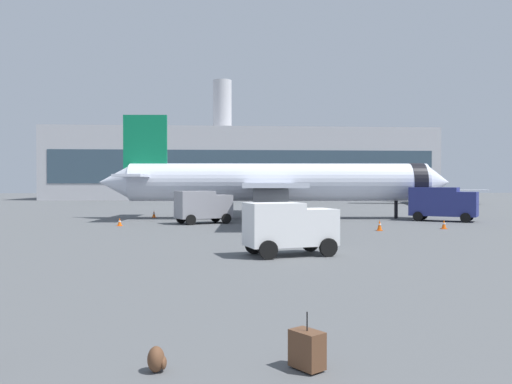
{
  "coord_description": "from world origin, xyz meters",
  "views": [
    {
      "loc": [
        0.15,
        -4.43,
        3.51
      ],
      "look_at": [
        2.38,
        29.01,
        3.0
      ],
      "focal_mm": 36.68,
      "sensor_mm": 36.0,
      "label": 1
    }
  ],
  "objects_px": {
    "airplane_taxiing": "(422,189)",
    "rolling_suitcase": "(307,349)",
    "safety_cone_mid": "(444,224)",
    "safety_cone_outer": "(380,225)",
    "fuel_truck": "(442,202)",
    "cargo_van": "(289,226)",
    "traveller_backpack": "(157,360)",
    "airplane_at_gate": "(276,183)",
    "safety_cone_near": "(154,214)",
    "safety_cone_far": "(120,222)",
    "service_truck": "(203,205)"
  },
  "relations": [
    {
      "from": "safety_cone_mid",
      "to": "rolling_suitcase",
      "type": "relative_size",
      "value": 0.67
    },
    {
      "from": "service_truck",
      "to": "fuel_truck",
      "type": "bearing_deg",
      "value": 3.9
    },
    {
      "from": "safety_cone_outer",
      "to": "traveller_backpack",
      "type": "distance_m",
      "value": 31.53
    },
    {
      "from": "cargo_van",
      "to": "rolling_suitcase",
      "type": "height_order",
      "value": "cargo_van"
    },
    {
      "from": "cargo_van",
      "to": "traveller_backpack",
      "type": "height_order",
      "value": "cargo_van"
    },
    {
      "from": "fuel_truck",
      "to": "safety_cone_far",
      "type": "height_order",
      "value": "fuel_truck"
    },
    {
      "from": "service_truck",
      "to": "safety_cone_outer",
      "type": "xyz_separation_m",
      "value": [
        13.5,
        -8.08,
        -1.19
      ]
    },
    {
      "from": "airplane_taxiing",
      "to": "traveller_backpack",
      "type": "distance_m",
      "value": 88.9
    },
    {
      "from": "service_truck",
      "to": "rolling_suitcase",
      "type": "height_order",
      "value": "service_truck"
    },
    {
      "from": "airplane_taxiing",
      "to": "safety_cone_outer",
      "type": "relative_size",
      "value": 30.01
    },
    {
      "from": "cargo_van",
      "to": "safety_cone_mid",
      "type": "height_order",
      "value": "cargo_van"
    },
    {
      "from": "safety_cone_mid",
      "to": "safety_cone_far",
      "type": "xyz_separation_m",
      "value": [
        -25.88,
        4.62,
        -0.03
      ]
    },
    {
      "from": "safety_cone_near",
      "to": "traveller_backpack",
      "type": "distance_m",
      "value": 45.7
    },
    {
      "from": "fuel_truck",
      "to": "safety_cone_outer",
      "type": "xyz_separation_m",
      "value": [
        -9.03,
        -9.62,
        -1.36
      ]
    },
    {
      "from": "airplane_at_gate",
      "to": "fuel_truck",
      "type": "xyz_separation_m",
      "value": [
        15.34,
        -4.69,
        -1.88
      ]
    },
    {
      "from": "service_truck",
      "to": "traveller_backpack",
      "type": "height_order",
      "value": "service_truck"
    },
    {
      "from": "rolling_suitcase",
      "to": "traveller_backpack",
      "type": "height_order",
      "value": "rolling_suitcase"
    },
    {
      "from": "traveller_backpack",
      "to": "safety_cone_mid",
      "type": "bearing_deg",
      "value": 58.12
    },
    {
      "from": "airplane_taxiing",
      "to": "rolling_suitcase",
      "type": "relative_size",
      "value": 22.81
    },
    {
      "from": "safety_cone_near",
      "to": "safety_cone_outer",
      "type": "xyz_separation_m",
      "value": [
        18.9,
        -16.64,
        0.04
      ]
    },
    {
      "from": "cargo_van",
      "to": "safety_cone_far",
      "type": "xyz_separation_m",
      "value": [
        -11.82,
        18.86,
        -1.12
      ]
    },
    {
      "from": "safety_cone_near",
      "to": "safety_cone_far",
      "type": "relative_size",
      "value": 1.13
    },
    {
      "from": "airplane_at_gate",
      "to": "safety_cone_mid",
      "type": "xyz_separation_m",
      "value": [
        11.81,
        -13.1,
        -3.3
      ]
    },
    {
      "from": "airplane_at_gate",
      "to": "safety_cone_far",
      "type": "height_order",
      "value": "airplane_at_gate"
    },
    {
      "from": "cargo_van",
      "to": "airplane_at_gate",
      "type": "bearing_deg",
      "value": 85.32
    },
    {
      "from": "cargo_van",
      "to": "fuel_truck",
      "type": "bearing_deg",
      "value": 52.19
    },
    {
      "from": "fuel_truck",
      "to": "rolling_suitcase",
      "type": "bearing_deg",
      "value": -116.69
    },
    {
      "from": "safety_cone_near",
      "to": "safety_cone_outer",
      "type": "distance_m",
      "value": 25.18
    },
    {
      "from": "fuel_truck",
      "to": "traveller_backpack",
      "type": "distance_m",
      "value": 44.26
    },
    {
      "from": "airplane_at_gate",
      "to": "traveller_backpack",
      "type": "relative_size",
      "value": 74.47
    },
    {
      "from": "airplane_taxiing",
      "to": "traveller_backpack",
      "type": "height_order",
      "value": "airplane_taxiing"
    },
    {
      "from": "fuel_truck",
      "to": "cargo_van",
      "type": "height_order",
      "value": "fuel_truck"
    },
    {
      "from": "safety_cone_mid",
      "to": "safety_cone_outer",
      "type": "xyz_separation_m",
      "value": [
        -5.51,
        -1.21,
        0.05
      ]
    },
    {
      "from": "safety_cone_near",
      "to": "rolling_suitcase",
      "type": "distance_m",
      "value": 46.21
    },
    {
      "from": "airplane_at_gate",
      "to": "safety_cone_outer",
      "type": "relative_size",
      "value": 42.75
    },
    {
      "from": "cargo_van",
      "to": "safety_cone_mid",
      "type": "bearing_deg",
      "value": 45.39
    },
    {
      "from": "safety_cone_mid",
      "to": "safety_cone_outer",
      "type": "bearing_deg",
      "value": -167.61
    },
    {
      "from": "airplane_taxiing",
      "to": "rolling_suitcase",
      "type": "xyz_separation_m",
      "value": [
        -33.97,
        -80.97,
        -2.21
      ]
    },
    {
      "from": "safety_cone_near",
      "to": "rolling_suitcase",
      "type": "height_order",
      "value": "rolling_suitcase"
    },
    {
      "from": "airplane_at_gate",
      "to": "service_truck",
      "type": "distance_m",
      "value": 9.73
    },
    {
      "from": "safety_cone_far",
      "to": "fuel_truck",
      "type": "bearing_deg",
      "value": 7.35
    },
    {
      "from": "airplane_taxiing",
      "to": "safety_cone_near",
      "type": "height_order",
      "value": "airplane_taxiing"
    },
    {
      "from": "rolling_suitcase",
      "to": "safety_cone_outer",
      "type": "bearing_deg",
      "value": 70.35
    },
    {
      "from": "fuel_truck",
      "to": "traveller_backpack",
      "type": "xyz_separation_m",
      "value": [
        -22.12,
        -38.3,
        -1.54
      ]
    },
    {
      "from": "airplane_at_gate",
      "to": "safety_cone_far",
      "type": "bearing_deg",
      "value": -148.89
    },
    {
      "from": "safety_cone_mid",
      "to": "fuel_truck",
      "type": "bearing_deg",
      "value": 67.26
    },
    {
      "from": "airplane_at_gate",
      "to": "safety_cone_outer",
      "type": "bearing_deg",
      "value": -66.21
    },
    {
      "from": "fuel_truck",
      "to": "safety_cone_near",
      "type": "xyz_separation_m",
      "value": [
        -27.93,
        7.02,
        -1.39
      ]
    },
    {
      "from": "fuel_truck",
      "to": "safety_cone_outer",
      "type": "distance_m",
      "value": 13.26
    },
    {
      "from": "safety_cone_far",
      "to": "traveller_backpack",
      "type": "bearing_deg",
      "value": -78.08
    }
  ]
}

